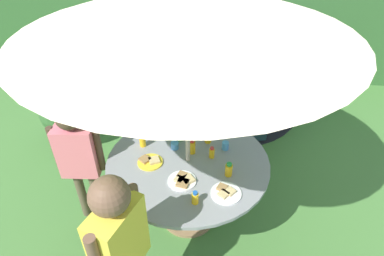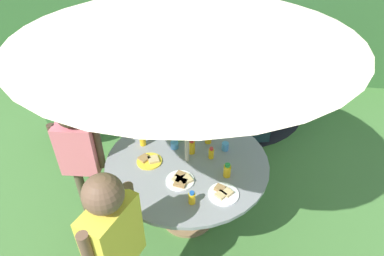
{
  "view_description": "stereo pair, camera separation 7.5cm",
  "coord_description": "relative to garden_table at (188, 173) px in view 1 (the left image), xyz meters",
  "views": [
    {
      "loc": [
        0.23,
        -1.97,
        2.47
      ],
      "look_at": [
        0.01,
        0.2,
        0.88
      ],
      "focal_mm": 30.37,
      "sensor_mm": 36.0,
      "label": 1
    },
    {
      "loc": [
        0.31,
        -1.96,
        2.47
      ],
      "look_at": [
        0.01,
        0.2,
        0.88
      ],
      "focal_mm": 30.37,
      "sensor_mm": 36.0,
      "label": 2
    }
  ],
  "objects": [
    {
      "name": "juice_bottle_near_left",
      "position": [
        0.19,
        0.06,
        0.2
      ],
      "size": [
        0.05,
        0.05,
        0.1
      ],
      "color": "yellow",
      "rests_on": "garden_table"
    },
    {
      "name": "snack_bowl",
      "position": [
        -0.12,
        0.3,
        0.18
      ],
      "size": [
        0.15,
        0.15,
        0.07
      ],
      "color": "#66B259",
      "rests_on": "garden_table"
    },
    {
      "name": "garden_table",
      "position": [
        0.0,
        0.0,
        0.0
      ],
      "size": [
        1.33,
        1.33,
        0.7
      ],
      "color": "#93704C",
      "rests_on": "ground_plane"
    },
    {
      "name": "plate_center_front",
      "position": [
        0.31,
        -0.34,
        0.16
      ],
      "size": [
        0.23,
        0.23,
        0.03
      ],
      "color": "white",
      "rests_on": "garden_table"
    },
    {
      "name": "juice_bottle_far_right",
      "position": [
        0.1,
        -0.44,
        0.2
      ],
      "size": [
        0.05,
        0.05,
        0.11
      ],
      "color": "yellow",
      "rests_on": "garden_table"
    },
    {
      "name": "dome_tent",
      "position": [
        0.32,
        2.03,
        0.13
      ],
      "size": [
        2.41,
        2.41,
        1.38
      ],
      "rotation": [
        0.0,
        0.0,
        0.24
      ],
      "color": "teal",
      "rests_on": "ground_plane"
    },
    {
      "name": "cup_far",
      "position": [
        -0.13,
        0.14,
        0.18
      ],
      "size": [
        0.07,
        0.07,
        0.06
      ],
      "primitive_type": "cylinder",
      "color": "#4C99D8",
      "rests_on": "garden_table"
    },
    {
      "name": "juice_bottle_far_left",
      "position": [
        0.15,
        0.25,
        0.2
      ],
      "size": [
        0.06,
        0.06,
        0.12
      ],
      "color": "yellow",
      "rests_on": "garden_table"
    },
    {
      "name": "child_in_pink_shirt",
      "position": [
        -0.89,
        -0.06,
        0.22
      ],
      "size": [
        0.41,
        0.21,
        1.21
      ],
      "rotation": [
        0.0,
        0.0,
        0.07
      ],
      "color": "brown",
      "rests_on": "ground_plane"
    },
    {
      "name": "ground_plane",
      "position": [
        0.0,
        0.0,
        -0.56
      ],
      "size": [
        10.0,
        10.0,
        0.02
      ],
      "primitive_type": "cube",
      "color": "#477A38"
    },
    {
      "name": "wooden_chair",
      "position": [
        0.32,
        1.31,
        -0.02
      ],
      "size": [
        0.61,
        0.59,
        0.92
      ],
      "rotation": [
        0.0,
        0.0,
        -0.24
      ],
      "color": "#93704C",
      "rests_on": "ground_plane"
    },
    {
      "name": "potted_plant",
      "position": [
        -1.51,
        0.93,
        -0.14
      ],
      "size": [
        0.54,
        0.54,
        0.74
      ],
      "color": "#595960",
      "rests_on": "ground_plane"
    },
    {
      "name": "child_in_blue_shirt",
      "position": [
        -0.26,
        0.95,
        0.36
      ],
      "size": [
        0.3,
        0.47,
        1.43
      ],
      "rotation": [
        0.0,
        0.0,
        -1.3
      ],
      "color": "brown",
      "rests_on": "ground_plane"
    },
    {
      "name": "patio_umbrella",
      "position": [
        0.0,
        0.0,
        1.37
      ],
      "size": [
        2.16,
        2.16,
        2.09
      ],
      "color": "#B7AD8C",
      "rests_on": "ground_plane"
    },
    {
      "name": "cup_near",
      "position": [
        0.3,
        0.17,
        0.19
      ],
      "size": [
        0.06,
        0.06,
        0.07
      ],
      "primitive_type": "cylinder",
      "color": "#4C99D8",
      "rests_on": "garden_table"
    },
    {
      "name": "hedge_backdrop",
      "position": [
        0.0,
        3.19,
        0.25
      ],
      "size": [
        9.0,
        0.7,
        1.6
      ],
      "primitive_type": "cube",
      "color": "#33602D",
      "rests_on": "ground_plane"
    },
    {
      "name": "child_in_yellow_shirt",
      "position": [
        -0.31,
        -0.88,
        0.29
      ],
      "size": [
        0.29,
        0.42,
        1.32
      ],
      "rotation": [
        0.0,
        0.0,
        1.24
      ],
      "color": "brown",
      "rests_on": "ground_plane"
    },
    {
      "name": "plate_mid_right",
      "position": [
        -0.3,
        -0.06,
        0.16
      ],
      "size": [
        0.2,
        0.2,
        0.03
      ],
      "color": "yellow",
      "rests_on": "garden_table"
    },
    {
      "name": "juice_bottle_near_right",
      "position": [
        0.02,
        0.1,
        0.21
      ],
      "size": [
        0.06,
        0.06,
        0.13
      ],
      "color": "yellow",
      "rests_on": "garden_table"
    },
    {
      "name": "juice_bottle_front_edge",
      "position": [
        -0.41,
        0.14,
        0.21
      ],
      "size": [
        0.05,
        0.05,
        0.12
      ],
      "color": "yellow",
      "rests_on": "garden_table"
    },
    {
      "name": "plate_mid_left",
      "position": [
        -0.01,
        -0.25,
        0.16
      ],
      "size": [
        0.22,
        0.22,
        0.03
      ],
      "color": "white",
      "rests_on": "garden_table"
    },
    {
      "name": "juice_bottle_center_back",
      "position": [
        0.33,
        -0.14,
        0.2
      ],
      "size": [
        0.06,
        0.06,
        0.12
      ],
      "color": "yellow",
      "rests_on": "garden_table"
    }
  ]
}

